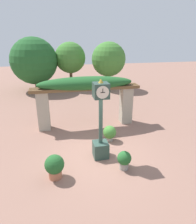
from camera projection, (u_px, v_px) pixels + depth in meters
ground_plane at (99, 155)px, 8.42m from camera, size 60.00×60.00×0.00m
pedestal_clock at (101, 124)px, 7.82m from camera, size 0.60×0.61×3.26m
pergola at (86, 90)px, 10.58m from camera, size 5.78×1.21×2.75m
potted_plant_near_left at (124, 159)px, 7.41m from camera, size 0.53×0.53×0.73m
potted_plant_near_right at (110, 133)px, 9.47m from camera, size 0.63×0.63×0.76m
potted_plant_far_left at (55, 166)px, 6.92m from camera, size 0.68×0.68×0.89m
tree_line at (60, 60)px, 18.16m from camera, size 10.34×4.44×4.76m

